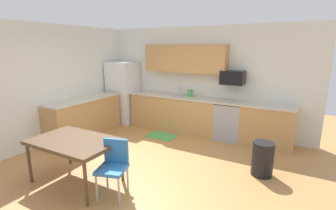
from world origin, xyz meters
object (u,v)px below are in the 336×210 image
Objects in this scene: trash_bin at (263,159)px; kettle at (190,93)px; dining_table at (74,143)px; oven_range at (229,121)px; chair_near_table at (114,164)px; refrigerator at (123,92)px; microwave at (233,78)px.

kettle reaches higher than trash_bin.
oven_range is at bearing 62.55° from dining_table.
dining_table is at bearing -178.53° from chair_near_table.
microwave is at bearing 3.28° from refrigerator.
trash_bin is at bearing -18.50° from refrigerator.
dining_table is at bearing -116.73° from microwave.
refrigerator reaches higher than dining_table.
microwave is 2.20m from trash_bin.
kettle is at bearing 143.67° from trash_bin.
kettle is at bearing -177.31° from microwave.
trash_bin is 2.66m from kettle.
dining_table is 7.00× the size of kettle.
trash_bin is (1.85, 1.69, -0.20)m from chair_near_table.
microwave is 3.51m from chair_near_table.
chair_near_table is (-0.86, -3.16, 0.05)m from oven_range.
kettle is (-1.06, 0.05, 0.56)m from oven_range.
dining_table is 3.30m from kettle.
microwave is at bearing 75.25° from chair_near_table.
refrigerator is 3.27× the size of microwave.
refrigerator reaches higher than microwave.
chair_near_table is (-0.86, -3.26, -0.98)m from microwave.
microwave is (-0.00, 0.10, 1.03)m from oven_range.
refrigerator is 3.18m from oven_range.
microwave reaches higher than oven_range.
trash_bin is at bearing -57.51° from microwave.
oven_range is 1.52× the size of trash_bin.
oven_range is at bearing -90.00° from microwave.
refrigerator is 2.09m from kettle.
refrigerator is 3.21m from microwave.
refrigerator reaches higher than oven_range.
dining_table is at bearing -64.23° from refrigerator.
dining_table reaches higher than trash_bin.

